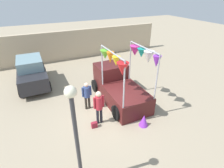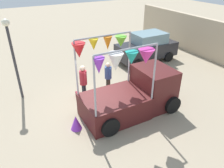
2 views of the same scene
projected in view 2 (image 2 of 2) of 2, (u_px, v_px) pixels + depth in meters
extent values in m
plane|color=gray|center=(100.00, 105.00, 10.07)|extent=(60.00, 60.00, 0.00)
cube|color=#4C1919|center=(114.00, 106.00, 9.09)|extent=(1.90, 2.60, 1.00)
cube|color=#4C1919|center=(153.00, 87.00, 9.74)|extent=(1.80, 1.40, 1.80)
cube|color=#8CB2C6|center=(154.00, 78.00, 9.52)|extent=(1.76, 1.37, 0.60)
cylinder|color=black|center=(146.00, 86.00, 10.87)|extent=(0.22, 0.76, 0.76)
cylinder|color=black|center=(172.00, 105.00, 9.40)|extent=(0.22, 0.76, 0.76)
cylinder|color=black|center=(90.00, 102.00, 9.59)|extent=(0.22, 0.76, 0.76)
cylinder|color=black|center=(110.00, 127.00, 8.12)|extent=(0.22, 0.76, 0.76)
cylinder|color=#A5A5AD|center=(129.00, 58.00, 9.49)|extent=(0.07, 0.07, 2.27)
cylinder|color=#A5A5AD|center=(154.00, 73.00, 8.15)|extent=(0.07, 0.07, 2.27)
cylinder|color=#A5A5AD|center=(76.00, 69.00, 8.47)|extent=(0.07, 0.07, 2.27)
cylinder|color=#A5A5AD|center=(95.00, 88.00, 7.13)|extent=(0.07, 0.07, 2.27)
cylinder|color=#A5A5AD|center=(104.00, 36.00, 8.44)|extent=(0.07, 2.44, 0.07)
cylinder|color=#A5A5AD|center=(128.00, 49.00, 7.10)|extent=(0.07, 2.44, 0.07)
cone|color=red|center=(79.00, 50.00, 8.20)|extent=(0.73, 0.73, 0.58)
cone|color=purple|center=(99.00, 66.00, 6.83)|extent=(0.43, 0.43, 0.55)
cone|color=yellow|center=(94.00, 44.00, 8.39)|extent=(0.49, 0.49, 0.45)
cone|color=white|center=(116.00, 62.00, 7.08)|extent=(0.59, 0.59, 0.60)
cone|color=orange|center=(108.00, 43.00, 8.66)|extent=(0.51, 0.51, 0.55)
cone|color=teal|center=(132.00, 58.00, 7.33)|extent=(0.45, 0.45, 0.46)
cone|color=#66CC33|center=(121.00, 42.00, 8.93)|extent=(0.60, 0.60, 0.45)
cone|color=#D83399|center=(146.00, 56.00, 7.61)|extent=(0.60, 0.60, 0.54)
cube|color=#26262B|center=(146.00, 50.00, 14.42)|extent=(1.70, 4.00, 0.90)
cube|color=#72939E|center=(149.00, 38.00, 14.11)|extent=(1.50, 2.10, 0.66)
cylinder|color=black|center=(153.00, 49.00, 15.82)|extent=(0.18, 0.64, 0.64)
cylinder|color=black|center=(169.00, 57.00, 14.50)|extent=(0.18, 0.64, 0.64)
cylinder|color=black|center=(123.00, 55.00, 14.77)|extent=(0.18, 0.64, 0.64)
cylinder|color=black|center=(137.00, 64.00, 13.46)|extent=(0.18, 0.64, 0.64)
cylinder|color=black|center=(83.00, 91.00, 10.35)|extent=(0.13, 0.13, 0.85)
cylinder|color=black|center=(85.00, 93.00, 10.21)|extent=(0.13, 0.13, 0.85)
cylinder|color=#B22633|center=(83.00, 78.00, 9.92)|extent=(0.34, 0.34, 0.67)
sphere|color=beige|center=(82.00, 68.00, 9.70)|extent=(0.25, 0.25, 0.25)
cylinder|color=#B22633|center=(81.00, 75.00, 10.07)|extent=(0.09, 0.09, 0.60)
cylinder|color=#B22633|center=(85.00, 79.00, 9.73)|extent=(0.09, 0.09, 0.60)
cylinder|color=#2D2823|center=(107.00, 84.00, 11.06)|extent=(0.13, 0.13, 0.76)
cylinder|color=#2D2823|center=(109.00, 86.00, 10.92)|extent=(0.13, 0.13, 0.76)
cylinder|color=#33477F|center=(108.00, 73.00, 10.66)|extent=(0.34, 0.34, 0.60)
sphere|color=beige|center=(108.00, 65.00, 10.46)|extent=(0.23, 0.23, 0.23)
cylinder|color=#33477F|center=(106.00, 70.00, 10.82)|extent=(0.09, 0.09, 0.54)
cylinder|color=#33477F|center=(110.00, 74.00, 10.48)|extent=(0.09, 0.09, 0.54)
cube|color=maroon|center=(78.00, 95.00, 10.60)|extent=(0.28, 0.16, 0.28)
cylinder|color=#333338|center=(15.00, 65.00, 9.86)|extent=(0.12, 0.12, 3.44)
sphere|color=#F2EDCC|center=(6.00, 23.00, 8.96)|extent=(0.32, 0.32, 0.32)
cone|color=purple|center=(76.00, 123.00, 8.47)|extent=(0.49, 0.49, 0.60)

